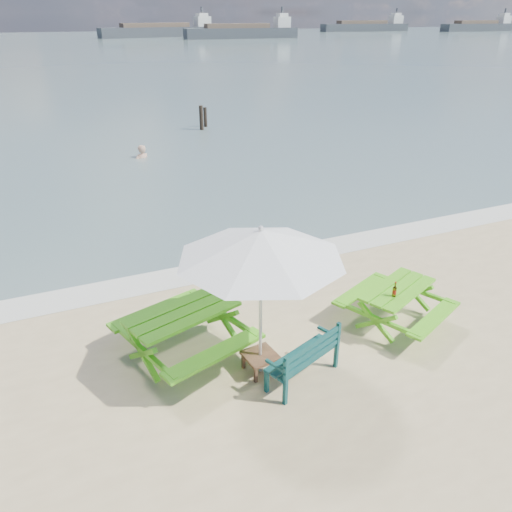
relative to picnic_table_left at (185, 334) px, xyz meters
name	(u,v)px	position (x,y,z in m)	size (l,w,h in m)	color
sea	(44,49)	(1.88, 83.08, -0.40)	(300.00, 300.00, 0.00)	slate
foam_strip	(233,266)	(1.88, 2.68, -0.40)	(22.00, 0.90, 0.01)	silver
picnic_table_left	(185,334)	(0.00, 0.00, 0.00)	(2.28, 2.41, 0.85)	#4AAF1A
picnic_table_right	(395,306)	(3.73, -0.62, -0.05)	(2.11, 2.20, 0.74)	#52B31B
park_bench	(302,366)	(1.47, -1.30, -0.16)	(1.36, 0.86, 0.80)	#0E3D3E
side_table	(260,362)	(0.96, -0.87, -0.24)	(0.54, 0.54, 0.32)	brown
patio_umbrella	(261,245)	(0.96, -0.87, 1.80)	(2.71, 2.71, 2.42)	silver
beer_bottle	(394,292)	(3.49, -0.82, 0.42)	(0.07, 0.07, 0.27)	#905D15
swimmer	(143,167)	(2.01, 12.79, -0.77)	(0.73, 0.59, 1.73)	tan
mooring_pilings	(203,120)	(5.94, 17.00, 0.02)	(0.58, 0.78, 1.34)	black
cargo_ships	(270,30)	(58.20, 120.06, 0.78)	(167.87, 34.01, 4.40)	#373C41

